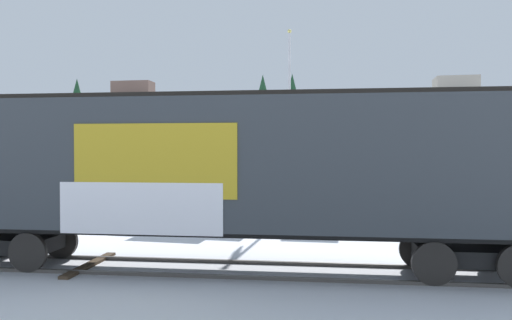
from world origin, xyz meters
TOP-DOWN VIEW (x-y plane):
  - ground_plane at (0.00, 0.00)m, footprint 260.00×260.00m
  - track at (1.13, -0.03)m, footprint 60.00×4.64m
  - freight_car at (0.44, -0.00)m, footprint 16.13×3.50m
  - flagpole at (1.89, 10.38)m, footprint 0.18×1.64m
  - hillside at (0.02, 78.45)m, footprint 126.01×28.96m
  - parked_car_white at (-1.58, 5.95)m, footprint 4.77×2.42m
  - parked_car_silver at (2.99, 6.34)m, footprint 4.37×2.26m

SIDE VIEW (x-z plane):
  - ground_plane at x=0.00m, z-range 0.00..0.00m
  - track at x=1.13m, z-range 0.00..0.08m
  - parked_car_silver at x=2.99m, z-range -0.01..1.59m
  - parked_car_white at x=-1.58m, z-range 0.03..1.61m
  - freight_car at x=0.44m, z-range 0.35..4.56m
  - flagpole at x=1.89m, z-range 1.22..9.40m
  - hillside at x=0.02m, z-range -2.31..14.08m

